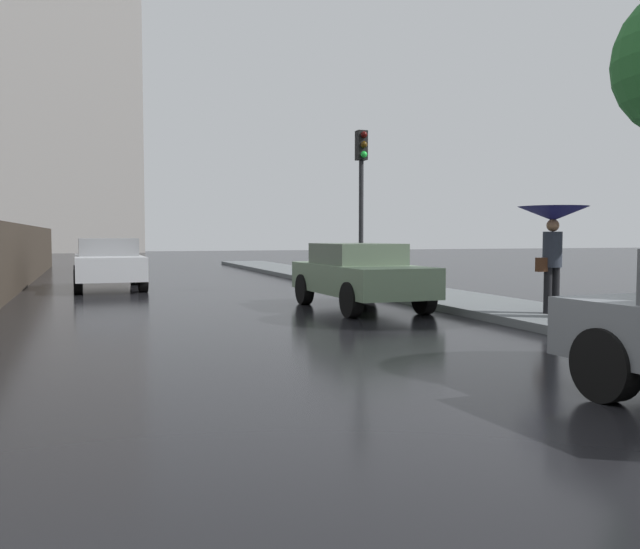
% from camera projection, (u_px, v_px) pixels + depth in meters
% --- Properties ---
extents(ground, '(120.00, 120.00, 0.00)m').
position_uv_depth(ground, '(418.00, 422.00, 5.39)').
color(ground, black).
extents(car_green_near_kerb, '(1.81, 3.95, 1.32)m').
position_uv_depth(car_green_near_kerb, '(359.00, 274.00, 13.66)').
color(car_green_near_kerb, slate).
rests_on(car_green_near_kerb, ground).
extents(car_silver_far_ahead, '(1.89, 4.17, 1.41)m').
position_uv_depth(car_silver_far_ahead, '(108.00, 263.00, 18.66)').
color(car_silver_far_ahead, '#B2B5BA').
rests_on(car_silver_far_ahead, ground).
extents(pedestrian_with_umbrella_far, '(1.19, 1.19, 1.85)m').
position_uv_depth(pedestrian_with_umbrella_far, '(553.00, 225.00, 11.59)').
color(pedestrian_with_umbrella_far, black).
rests_on(pedestrian_with_umbrella_far, sidewalk_strip).
extents(traffic_light, '(0.26, 0.39, 4.03)m').
position_uv_depth(traffic_light, '(362.00, 178.00, 17.31)').
color(traffic_light, black).
rests_on(traffic_light, sidewalk_strip).
extents(distant_tower, '(15.71, 9.93, 28.38)m').
position_uv_depth(distant_tower, '(46.00, 114.00, 58.58)').
color(distant_tower, '#9E9993').
rests_on(distant_tower, ground).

